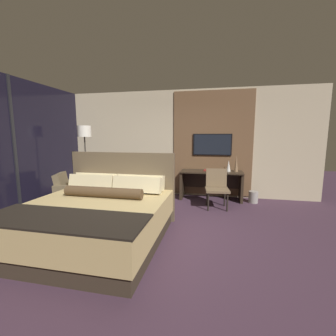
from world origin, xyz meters
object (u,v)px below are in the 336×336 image
Objects in this scene: tv at (212,145)px; desk_chair at (217,185)px; desk at (211,180)px; bed at (98,216)px; floor_lamp at (85,137)px; waste_bin at (253,197)px; book at (208,170)px; armchair_by_window at (74,194)px; vase_tall at (236,163)px; vase_short at (229,166)px.

tv is 1.13× the size of desk_chair.
desk is at bearing -90.00° from tv.
floor_lamp is (-1.53, 2.17, 1.20)m from bed.
waste_bin is at bearing 4.99° from floor_lamp.
armchair_by_window is at bearing -159.86° from book.
bed is 2.71m from desk_chair.
bed is 3.55m from vase_tall.
armchair_by_window is at bearing -177.49° from desk_chair.
bed reaches higher than desk.
waste_bin is (4.15, 1.03, -0.12)m from armchair_by_window.
desk is 0.75m from vase_tall.
desk is 0.82× the size of floor_lamp.
book reaches higher than desk.
waste_bin is (2.69, 2.54, -0.23)m from bed.
waste_bin is (0.88, 0.52, -0.37)m from desk_chair.
book is (3.07, 1.13, 0.49)m from armchair_by_window.
desk is at bearing 173.05° from waste_bin.
tv reaches higher than waste_bin.
vase_tall is at bearing -20.99° from tv.
floor_lamp reaches higher than desk.
waste_bin is at bearing -12.16° from vase_short.
vase_tall is at bearing -92.56° from armchair_by_window.
tv is (1.67, 2.90, 1.01)m from bed.
bed is at bearing -122.13° from desk.
bed reaches higher than vase_tall.
book is (-0.07, -0.03, 0.26)m from desk.
tv is 4.03× the size of book.
armchair_by_window reaches higher than desk.
vase_short is at bearing 7.83° from floor_lamp.
bed reaches higher than armchair_by_window.
bed is at bearing -130.37° from vase_tall.
vase_short is (-0.18, -0.00, -0.07)m from vase_tall.
waste_bin is at bearing 43.36° from bed.
book is (1.60, 2.63, 0.37)m from bed.
vase_tall is at bearing 49.63° from bed.
vase_short is 0.50m from book.
desk_chair reaches higher than book.
desk_chair is at bearing -81.16° from tv.
vase_short is (3.56, 1.16, 0.61)m from armchair_by_window.
desk_chair is at bearing -2.60° from floor_lamp.
desk is at bearing -179.06° from vase_tall.
bed is 1.42× the size of desk.
floor_lamp is 6.65× the size of waste_bin.
floor_lamp is at bearing -14.74° from armchair_by_window.
tv is 3.55× the size of vase_short.
vase_short reaches higher than book.
bed is at bearing -121.32° from book.
waste_bin is at bearing -19.69° from tv.
floor_lamp is (-3.20, -0.49, 1.08)m from desk.
floor_lamp is 3.27m from book.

